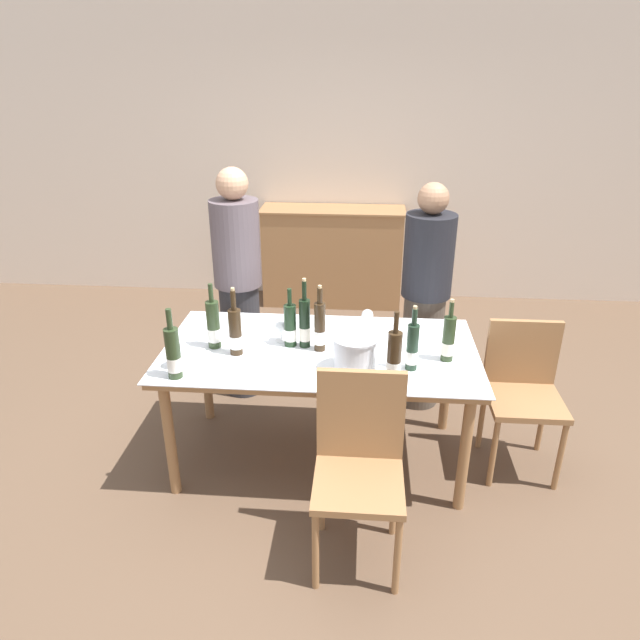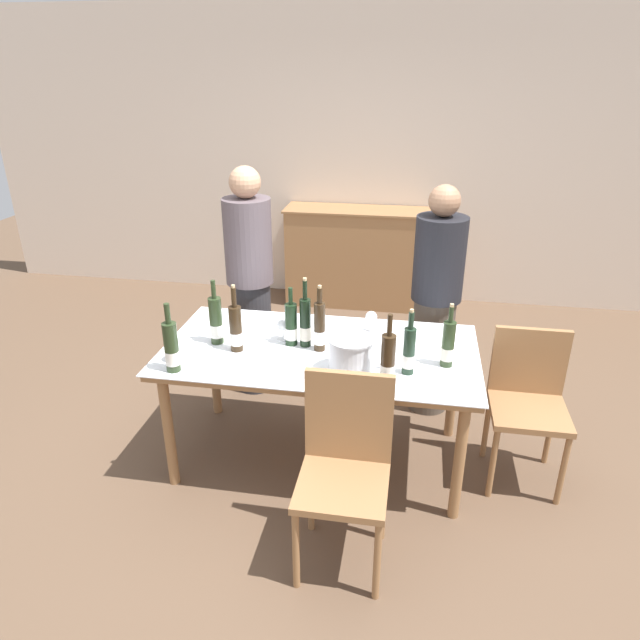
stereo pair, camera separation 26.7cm
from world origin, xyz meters
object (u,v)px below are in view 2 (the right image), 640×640
Objects in this scene: dining_table at (320,359)px; wine_bottle_5 at (320,327)px; wine_bottle_0 at (305,323)px; wine_bottle_6 at (409,351)px; wine_bottle_3 at (291,325)px; wine_bottle_2 at (448,345)px; person_host at (250,284)px; chair_right_end at (528,395)px; wine_bottle_1 at (171,348)px; wine_bottle_7 at (236,329)px; sideboard_cabinet at (356,257)px; wine_glass_0 at (175,343)px; wine_glass_2 at (283,326)px; chair_near_front at (345,459)px; wine_glass_1 at (371,318)px; wine_bottle_4 at (388,361)px; wine_bottle_8 at (216,322)px; ice_bucket at (351,354)px; person_guest_left at (435,304)px.

wine_bottle_5 is at bearing -78.21° from dining_table.
wine_bottle_6 is (0.59, -0.22, -0.01)m from wine_bottle_0.
wine_bottle_0 is at bearing -3.26° from wine_bottle_3.
wine_bottle_2 reaches higher than dining_table.
person_host is at bearing 129.40° from dining_table.
wine_bottle_6 is 0.41× the size of chair_right_end.
chair_right_end is (1.91, 0.46, -0.37)m from wine_bottle_1.
wine_bottle_7 is at bearing -173.89° from chair_right_end.
wine_bottle_1 is (-0.64, -2.96, 0.40)m from sideboard_cabinet.
wine_bottle_6 is 1.26m from wine_glass_0.
person_host is (-1.14, 0.97, -0.06)m from wine_bottle_6.
wine_glass_2 is 0.14× the size of chair_near_front.
wine_glass_2 is (0.49, 0.46, -0.05)m from wine_bottle_1.
wine_bottle_4 is at bearing -77.30° from wine_glass_1.
wine_bottle_0 is at bearing 5.42° from wine_bottle_8.
ice_bucket is at bearing -36.03° from wine_glass_2.
person_guest_left reaches higher than wine_bottle_2.
wine_glass_1 is 0.08× the size of person_host.
wine_glass_0 is at bearing -148.02° from wine_bottle_7.
wine_glass_0 is (-0.95, -0.04, -0.00)m from ice_bucket.
wine_bottle_0 is 0.10m from wine_bottle_5.
wine_bottle_2 is 0.89m from wine_bottle_3.
wine_glass_2 is (-0.44, 0.32, -0.02)m from ice_bucket.
wine_glass_2 is at bearing 170.32° from wine_bottle_2.
person_guest_left is at bearing 93.57° from wine_bottle_2.
wine_bottle_0 reaches higher than wine_bottle_1.
person_guest_left is at bearing 42.66° from wine_bottle_0.
ice_bucket is 0.27× the size of chair_right_end.
wine_bottle_6 is at bearing -20.74° from wine_glass_2.
chair_near_front is at bearing -38.71° from wine_bottle_8.
wine_bottle_8 is at bearing -179.02° from wine_bottle_5.
wine_bottle_4 is at bearing 66.54° from chair_near_front.
wine_bottle_0 reaches higher than wine_glass_1.
wine_bottle_4 is 1.52m from person_host.
sideboard_cabinet is 3.56× the size of wine_bottle_7.
person_guest_left is (0.15, 0.91, -0.10)m from wine_bottle_6.
wine_bottle_1 is 0.99× the size of wine_bottle_8.
ice_bucket is 0.30m from wine_bottle_6.
wine_bottle_5 is at bearing -175.51° from chair_right_end.
wine_bottle_5 is at bearing 10.20° from wine_bottle_7.
wine_bottle_1 is 1.16m from person_host.
dining_table is 0.26m from wine_bottle_3.
ice_bucket is at bearing -11.90° from wine_bottle_7.
wine_glass_0 is at bearing -155.47° from wine_bottle_0.
wine_bottle_6 is 1.12m from wine_bottle_8.
wine_bottle_7 is at bearing 168.10° from ice_bucket.
wine_glass_2 is at bearing 179.93° from chair_right_end.
wine_glass_1 is at bearing 28.11° from wine_glass_0.
person_guest_left is at bearing 30.27° from wine_bottle_8.
wine_bottle_4 is 1.08m from person_guest_left.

